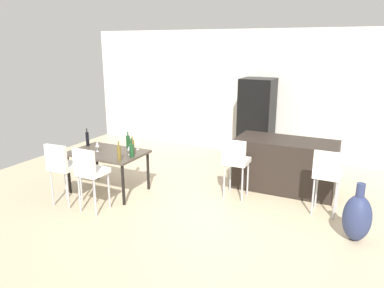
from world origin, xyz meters
name	(u,v)px	position (x,y,z in m)	size (l,w,h in m)	color
ground_plane	(232,206)	(0.00, 0.00, 0.00)	(10.00, 10.00, 0.00)	#C6B28E
back_wall	(280,95)	(0.00, 3.12, 1.45)	(10.00, 0.12, 2.90)	silver
kitchen_island	(285,165)	(0.60, 1.13, 0.46)	(1.76, 0.83, 0.92)	black
bar_chair_left	(236,159)	(-0.07, 0.33, 0.70)	(0.41, 0.41, 1.05)	white
bar_chair_middle	(327,172)	(1.39, 0.33, 0.70)	(0.41, 0.41, 1.05)	white
dining_table	(108,155)	(-2.20, -0.37, 0.67)	(1.29, 0.87, 0.74)	#4C4238
dining_chair_near	(62,165)	(-2.49, -1.16, 0.70)	(0.42, 0.42, 1.05)	white
dining_chair_far	(90,170)	(-1.91, -1.16, 0.70)	(0.41, 0.41, 1.05)	white
wine_bottle_inner	(132,150)	(-1.64, -0.43, 0.86)	(0.08, 0.08, 0.32)	#194723
wine_bottle_right	(128,141)	(-2.02, 0.01, 0.86)	(0.08, 0.08, 0.29)	#194723
wine_bottle_corner	(119,153)	(-1.70, -0.69, 0.87)	(0.06, 0.06, 0.32)	brown
wine_bottle_near	(132,146)	(-1.79, -0.19, 0.85)	(0.07, 0.07, 0.28)	brown
wine_bottle_left	(87,139)	(-2.77, -0.22, 0.87)	(0.06, 0.06, 0.33)	black
wine_glass_middle	(137,143)	(-1.81, -0.01, 0.86)	(0.07, 0.07, 0.17)	silver
wine_glass_far	(129,148)	(-1.74, -0.35, 0.86)	(0.07, 0.07, 0.17)	silver
wine_glass_end	(97,145)	(-2.37, -0.43, 0.86)	(0.07, 0.07, 0.17)	silver
refrigerator	(257,119)	(-0.40, 2.68, 0.92)	(0.72, 0.68, 1.84)	black
floor_vase	(357,217)	(1.87, -0.28, 0.33)	(0.37, 0.37, 0.82)	navy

